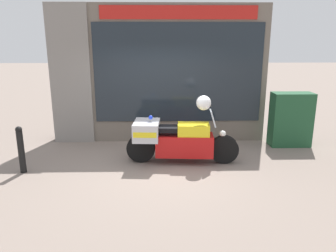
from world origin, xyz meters
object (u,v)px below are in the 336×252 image
at_px(paramedic_motorcycle, 174,139).
at_px(utility_cabinet, 291,119).
at_px(street_bollard, 21,149).
at_px(white_helmet, 204,103).

height_order(paramedic_motorcycle, utility_cabinet, utility_cabinet).
xyz_separation_m(paramedic_motorcycle, utility_cabinet, (2.96, 1.12, 0.14)).
bearing_deg(street_bollard, white_helmet, 6.91).
bearing_deg(paramedic_motorcycle, utility_cabinet, 24.50).
xyz_separation_m(paramedic_motorcycle, street_bollard, (-3.08, -0.49, -0.04)).
xyz_separation_m(paramedic_motorcycle, white_helmet, (0.61, -0.04, 0.79)).
bearing_deg(utility_cabinet, street_bollard, -165.12).
relative_size(white_helmet, street_bollard, 0.32).
bearing_deg(white_helmet, paramedic_motorcycle, 176.18).
distance_m(utility_cabinet, white_helmet, 2.70).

